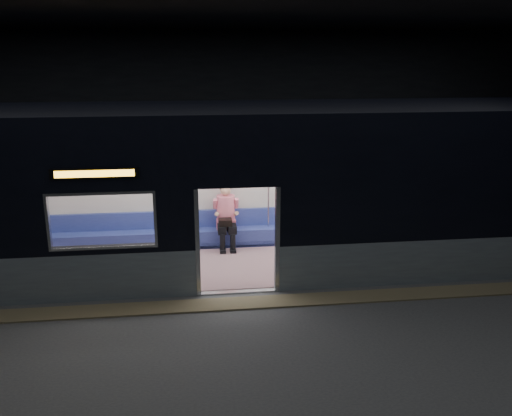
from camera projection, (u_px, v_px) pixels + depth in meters
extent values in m
cube|color=#47494C|center=(244.00, 319.00, 9.27)|extent=(24.00, 14.00, 0.01)
cube|color=black|center=(242.00, 10.00, 7.89)|extent=(24.00, 14.00, 0.04)
cube|color=black|center=(218.00, 122.00, 15.23)|extent=(24.00, 0.04, 5.00)
cube|color=#8C7F59|center=(241.00, 303.00, 9.78)|extent=(22.80, 0.50, 0.03)
cube|color=#889BA2|center=(481.00, 259.00, 10.73)|extent=(8.30, 0.12, 0.90)
cube|color=black|center=(491.00, 180.00, 10.29)|extent=(8.30, 0.12, 2.30)
cube|color=black|center=(237.00, 156.00, 9.55)|extent=(1.40, 0.12, 1.15)
cube|color=#B7BABC|center=(197.00, 243.00, 9.90)|extent=(0.08, 0.14, 2.05)
cube|color=#B7BABC|center=(277.00, 240.00, 10.08)|extent=(0.08, 0.14, 2.05)
cube|color=black|center=(95.00, 173.00, 9.25)|extent=(1.50, 0.04, 0.18)
cube|color=yellow|center=(95.00, 174.00, 9.24)|extent=(1.34, 0.03, 0.12)
cube|color=beige|center=(226.00, 177.00, 12.58)|extent=(18.00, 0.12, 3.20)
cube|color=black|center=(230.00, 110.00, 10.75)|extent=(18.00, 3.00, 0.15)
cube|color=gray|center=(232.00, 263.00, 11.64)|extent=(17.76, 2.76, 0.04)
cube|color=beige|center=(231.00, 156.00, 11.00)|extent=(17.76, 2.76, 0.10)
cube|color=navy|center=(228.00, 236.00, 12.65)|extent=(11.00, 0.48, 0.41)
cube|color=navy|center=(227.00, 217.00, 12.72)|extent=(11.00, 0.10, 0.40)
cube|color=#7F5C69|center=(61.00, 282.00, 10.15)|extent=(4.40, 0.48, 0.41)
cube|color=#7F5C69|center=(399.00, 265.00, 10.93)|extent=(4.40, 0.48, 0.41)
cylinder|color=silver|center=(186.00, 231.00, 10.14)|extent=(0.04, 0.04, 2.26)
cylinder|color=silver|center=(186.00, 199.00, 12.29)|extent=(0.04, 0.04, 2.26)
cylinder|color=silver|center=(286.00, 227.00, 10.36)|extent=(0.04, 0.04, 2.26)
cylinder|color=silver|center=(268.00, 197.00, 12.52)|extent=(0.04, 0.04, 2.26)
cylinder|color=silver|center=(227.00, 165.00, 12.14)|extent=(11.00, 0.03, 0.03)
cube|color=black|center=(222.00, 228.00, 12.32)|extent=(0.19, 0.52, 0.18)
cube|color=black|center=(232.00, 228.00, 12.34)|extent=(0.19, 0.52, 0.18)
cylinder|color=black|center=(223.00, 243.00, 12.17)|extent=(0.12, 0.12, 0.43)
cylinder|color=black|center=(233.00, 243.00, 12.20)|extent=(0.12, 0.12, 0.43)
cube|color=pink|center=(226.00, 224.00, 12.53)|extent=(0.44, 0.24, 0.22)
cylinder|color=pink|center=(226.00, 208.00, 12.45)|extent=(0.45, 0.45, 0.57)
sphere|color=tan|center=(226.00, 191.00, 12.32)|extent=(0.23, 0.23, 0.23)
sphere|color=black|center=(225.00, 188.00, 12.35)|extent=(0.24, 0.24, 0.24)
cube|color=black|center=(225.00, 222.00, 12.20)|extent=(0.35, 0.32, 0.15)
cube|color=white|center=(432.00, 177.00, 13.13)|extent=(1.00, 0.03, 0.65)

